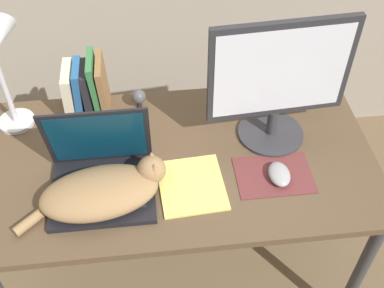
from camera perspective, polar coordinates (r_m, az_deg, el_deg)
The scene contains 10 objects.
desk at distance 1.69m, azimuth -1.52°, elevation -3.28°, with size 1.33×0.71×0.70m.
laptop at distance 1.54m, azimuth -10.68°, elevation -3.61°, with size 0.33×0.28×0.28m.
cat at distance 1.50m, azimuth -10.40°, elevation -5.45°, with size 0.47×0.25×0.13m.
external_monitor at distance 1.58m, azimuth 10.27°, elevation 7.31°, with size 0.47×0.23×0.46m.
mousepad at distance 1.61m, azimuth 9.67°, elevation -3.64°, with size 0.25×0.18×0.00m.
computer_mouse at distance 1.59m, azimuth 10.31°, elevation -3.53°, with size 0.07×0.10×0.03m.
book_row at distance 1.78m, azimuth -12.44°, elevation 6.36°, with size 0.16×0.16×0.24m.
desk_lamp at distance 1.65m, azimuth -21.65°, elevation 9.73°, with size 0.17×0.17×0.47m.
notepad at distance 1.55m, azimuth -0.04°, elevation -4.90°, with size 0.22×0.24×0.01m.
webcam at distance 1.80m, azimuth -6.34°, elevation 5.56°, with size 0.05×0.05×0.08m.
Camera 1 is at (-0.08, -0.74, 1.91)m, focal length 45.00 mm.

